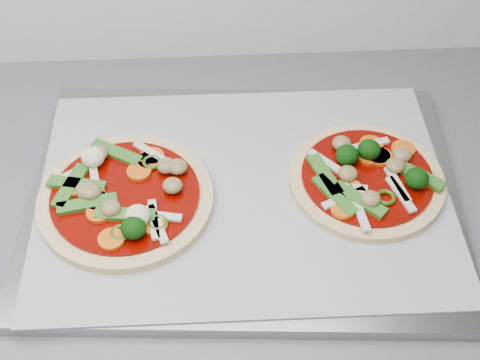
{
  "coord_description": "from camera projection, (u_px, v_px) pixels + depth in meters",
  "views": [
    {
      "loc": [
        0.4,
        0.91,
        1.42
      ],
      "look_at": [
        0.43,
        1.36,
        0.93
      ],
      "focal_mm": 50.0,
      "sensor_mm": 36.0,
      "label": 1
    }
  ],
  "objects": [
    {
      "name": "baking_tray",
      "position": [
        244.0,
        196.0,
        0.68
      ],
      "size": [
        0.45,
        0.35,
        0.01
      ],
      "primitive_type": "cube",
      "rotation": [
        0.0,
        0.0,
        -0.07
      ],
      "color": "gray",
      "rests_on": "countertop"
    },
    {
      "name": "parchment",
      "position": [
        244.0,
        190.0,
        0.68
      ],
      "size": [
        0.42,
        0.3,
        0.0
      ],
      "primitive_type": "cube",
      "rotation": [
        0.0,
        0.0,
        -0.01
      ],
      "color": "#A4A4AA",
      "rests_on": "baking_tray"
    },
    {
      "name": "pizza_left",
      "position": [
        124.0,
        197.0,
        0.66
      ],
      "size": [
        0.21,
        0.21,
        0.03
      ],
      "rotation": [
        0.0,
        0.0,
        -0.25
      ],
      "color": "tan",
      "rests_on": "parchment"
    },
    {
      "name": "pizza_right",
      "position": [
        368.0,
        176.0,
        0.68
      ],
      "size": [
        0.19,
        0.19,
        0.03
      ],
      "rotation": [
        0.0,
        0.0,
        0.26
      ],
      "color": "tan",
      "rests_on": "parchment"
    }
  ]
}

